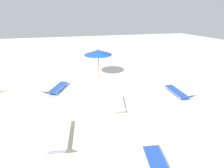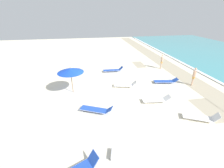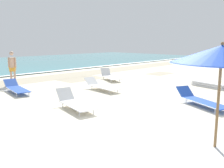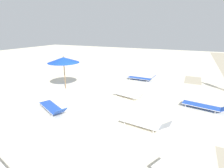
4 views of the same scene
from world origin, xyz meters
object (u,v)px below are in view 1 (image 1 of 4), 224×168
(beach_umbrella, at_px, (98,52))
(sun_lounger_near_water_right, at_px, (61,137))
(sun_lounger_beside_umbrella, at_px, (178,92))
(sun_lounger_mid_beach_pair_a, at_px, (119,104))
(sun_lounger_near_water_left, at_px, (56,88))

(beach_umbrella, relative_size, sun_lounger_near_water_right, 1.05)
(beach_umbrella, distance_m, sun_lounger_near_water_right, 7.26)
(sun_lounger_beside_umbrella, height_order, sun_lounger_near_water_right, sun_lounger_beside_umbrella)
(sun_lounger_mid_beach_pair_a, bearing_deg, beach_umbrella, -74.84)
(sun_lounger_beside_umbrella, bearing_deg, sun_lounger_mid_beach_pair_a, 8.04)
(beach_umbrella, distance_m, sun_lounger_beside_umbrella, 6.38)
(beach_umbrella, relative_size, sun_lounger_near_water_left, 0.98)
(beach_umbrella, bearing_deg, sun_lounger_mid_beach_pair_a, 92.69)
(sun_lounger_near_water_right, bearing_deg, sun_lounger_beside_umbrella, -156.73)
(sun_lounger_near_water_right, distance_m, sun_lounger_mid_beach_pair_a, 3.40)
(sun_lounger_beside_umbrella, bearing_deg, sun_lounger_near_water_left, -16.65)
(beach_umbrella, bearing_deg, sun_lounger_beside_umbrella, 134.61)
(sun_lounger_beside_umbrella, relative_size, sun_lounger_near_water_left, 0.98)
(sun_lounger_beside_umbrella, distance_m, sun_lounger_mid_beach_pair_a, 4.09)
(beach_umbrella, xyz_separation_m, sun_lounger_near_water_left, (3.19, 1.78, -1.83))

